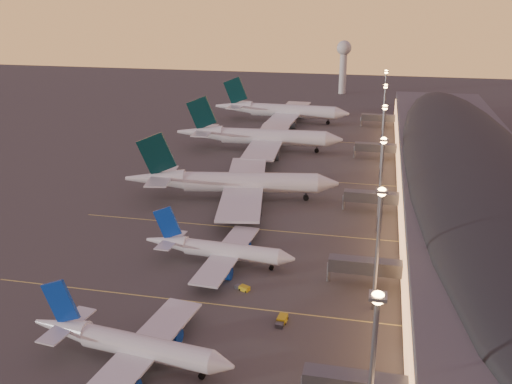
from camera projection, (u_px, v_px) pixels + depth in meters
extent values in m
plane|color=#3D3B39|center=(201.00, 290.00, 121.76)|extent=(700.00, 700.00, 0.00)
cylinder|color=silver|center=(147.00, 348.00, 95.77)|extent=(24.02, 6.82, 4.04)
cone|color=silver|center=(223.00, 365.00, 91.48)|extent=(4.28, 4.46, 4.04)
cone|color=silver|center=(61.00, 327.00, 100.96)|extent=(11.11, 5.28, 4.04)
cube|color=silver|center=(142.00, 350.00, 96.36)|extent=(10.86, 34.57, 0.44)
cylinder|color=navy|center=(167.00, 334.00, 103.23)|extent=(5.68, 3.64, 3.03)
cube|color=navy|center=(61.00, 301.00, 99.06)|extent=(7.42, 1.48, 8.76)
cube|color=silver|center=(67.00, 325.00, 100.35)|extent=(5.25, 12.61, 0.28)
cylinder|color=black|center=(202.00, 374.00, 93.60)|extent=(0.36, 0.36, 1.59)
cylinder|color=black|center=(202.00, 376.00, 93.67)|extent=(1.21, 0.84, 1.13)
cylinder|color=black|center=(147.00, 351.00, 99.81)|extent=(0.36, 0.36, 1.59)
cylinder|color=black|center=(147.00, 352.00, 99.89)|extent=(1.21, 0.84, 1.13)
cylinder|color=black|center=(130.00, 370.00, 94.78)|extent=(0.36, 0.36, 1.59)
cylinder|color=black|center=(130.00, 371.00, 94.85)|extent=(1.21, 0.84, 1.13)
cylinder|color=silver|center=(232.00, 251.00, 131.91)|extent=(22.77, 5.13, 3.85)
cone|color=silver|center=(287.00, 258.00, 128.55)|extent=(3.86, 4.05, 3.85)
cone|color=silver|center=(167.00, 242.00, 135.95)|extent=(10.40, 4.42, 3.85)
cube|color=silver|center=(227.00, 254.00, 132.41)|extent=(8.40, 32.70, 0.42)
cylinder|color=navy|center=(240.00, 247.00, 139.12)|extent=(5.26, 3.17, 2.88)
cylinder|color=navy|center=(220.00, 273.00, 126.18)|extent=(5.26, 3.17, 2.88)
cube|color=navy|center=(167.00, 223.00, 134.17)|extent=(7.07, 0.98, 8.34)
cube|color=silver|center=(171.00, 240.00, 135.44)|extent=(4.31, 11.85, 0.27)
cylinder|color=black|center=(271.00, 267.00, 130.36)|extent=(0.32, 0.32, 1.52)
cylinder|color=black|center=(271.00, 268.00, 130.44)|extent=(1.11, 0.73, 1.08)
cylinder|color=black|center=(228.00, 256.00, 135.71)|extent=(0.32, 0.32, 1.52)
cylinder|color=black|center=(228.00, 257.00, 135.78)|extent=(1.11, 0.73, 1.08)
cylinder|color=black|center=(221.00, 266.00, 130.82)|extent=(0.32, 0.32, 1.52)
cylinder|color=black|center=(221.00, 267.00, 130.89)|extent=(1.11, 0.73, 1.08)
cylinder|color=silver|center=(251.00, 182.00, 173.39)|extent=(40.82, 12.96, 6.10)
cone|color=silver|center=(328.00, 184.00, 172.40)|extent=(7.46, 7.13, 6.10)
cone|color=silver|center=(155.00, 179.00, 174.37)|extent=(19.01, 9.15, 6.10)
cube|color=silver|center=(244.00, 186.00, 173.82)|extent=(21.69, 60.14, 0.67)
cylinder|color=#525559|center=(251.00, 179.00, 186.69)|extent=(9.77, 6.08, 4.58)
cylinder|color=#525559|center=(246.00, 207.00, 162.21)|extent=(9.77, 6.08, 4.58)
cube|color=#08292A|center=(157.00, 154.00, 171.72)|extent=(12.02, 2.97, 13.55)
cube|color=silver|center=(162.00, 176.00, 173.97)|extent=(10.07, 22.05, 0.43)
cylinder|color=black|center=(306.00, 196.00, 174.08)|extent=(0.57, 0.57, 2.44)
cylinder|color=black|center=(306.00, 198.00, 174.21)|extent=(1.87, 1.35, 1.71)
cylinder|color=black|center=(241.00, 191.00, 178.97)|extent=(0.57, 0.57, 2.44)
cylinder|color=black|center=(241.00, 192.00, 179.09)|extent=(1.87, 1.35, 1.71)
cylinder|color=black|center=(239.00, 200.00, 170.91)|extent=(0.57, 0.57, 2.44)
cylinder|color=black|center=(239.00, 201.00, 171.03)|extent=(1.87, 1.35, 1.71)
cylinder|color=silver|center=(273.00, 137.00, 227.06)|extent=(41.77, 8.67, 6.27)
cone|color=silver|center=(334.00, 140.00, 223.45)|extent=(7.04, 6.65, 6.27)
cone|color=silver|center=(200.00, 132.00, 231.31)|extent=(19.06, 7.35, 6.27)
cube|color=silver|center=(268.00, 140.00, 227.72)|extent=(15.54, 61.22, 0.69)
cylinder|color=#525559|center=(276.00, 137.00, 240.65)|extent=(9.62, 5.24, 4.70)
cylinder|color=#525559|center=(267.00, 154.00, 215.79)|extent=(9.62, 5.24, 4.70)
cube|color=#08292A|center=(202.00, 113.00, 228.49)|extent=(12.40, 1.66, 13.92)
cube|color=silver|center=(205.00, 130.00, 230.65)|extent=(7.95, 22.18, 0.44)
cylinder|color=black|center=(317.00, 150.00, 225.90)|extent=(0.53, 0.53, 2.51)
cylinder|color=black|center=(317.00, 151.00, 226.02)|extent=(1.82, 1.20, 1.76)
cylinder|color=black|center=(267.00, 145.00, 233.10)|extent=(0.53, 0.53, 2.51)
cylinder|color=black|center=(267.00, 146.00, 233.22)|extent=(1.82, 1.20, 1.76)
cylinder|color=black|center=(263.00, 150.00, 224.92)|extent=(0.53, 0.53, 2.51)
cylinder|color=black|center=(263.00, 151.00, 225.04)|extent=(1.82, 1.20, 1.76)
cylinder|color=silver|center=(293.00, 111.00, 277.17)|extent=(41.45, 7.65, 6.24)
cone|color=silver|center=(342.00, 114.00, 271.53)|extent=(6.86, 6.46, 6.24)
cone|color=silver|center=(234.00, 107.00, 283.95)|extent=(18.84, 6.87, 6.24)
cube|color=silver|center=(289.00, 113.00, 278.00)|extent=(14.04, 60.68, 0.69)
cylinder|color=#525559|center=(296.00, 112.00, 290.51)|extent=(9.47, 5.00, 4.68)
cylinder|color=#525559|center=(286.00, 123.00, 266.25)|extent=(9.47, 5.00, 4.68)
cube|color=#08292A|center=(235.00, 91.00, 281.07)|extent=(12.33, 1.36, 13.85)
cube|color=silver|center=(238.00, 105.00, 283.11)|extent=(7.39, 21.93, 0.44)
cylinder|color=black|center=(328.00, 122.00, 274.54)|extent=(0.52, 0.52, 2.50)
cylinder|color=black|center=(328.00, 123.00, 274.66)|extent=(1.78, 1.15, 1.75)
cylinder|color=black|center=(288.00, 118.00, 283.38)|extent=(0.52, 0.52, 2.50)
cylinder|color=black|center=(288.00, 119.00, 283.51)|extent=(1.78, 1.15, 1.75)
cylinder|color=black|center=(284.00, 121.00, 275.40)|extent=(0.52, 0.52, 2.50)
cylinder|color=black|center=(284.00, 122.00, 275.53)|extent=(1.78, 1.15, 1.75)
cube|color=#4F4F54|center=(467.00, 180.00, 173.96)|extent=(40.00, 255.00, 12.00)
ellipsoid|color=black|center=(469.00, 161.00, 171.97)|extent=(39.00, 253.00, 10.92)
cube|color=#FDA35E|center=(399.00, 179.00, 178.40)|extent=(0.40, 244.80, 8.00)
cube|color=#525559|center=(356.00, 384.00, 85.70)|extent=(16.00, 3.20, 3.00)
cube|color=#525559|center=(366.00, 266.00, 122.56)|extent=(16.00, 3.20, 3.00)
cylinder|color=gray|center=(328.00, 272.00, 124.95)|extent=(0.70, 0.70, 4.40)
cube|color=#525559|center=(372.00, 197.00, 164.03)|extent=(16.00, 3.20, 3.00)
cylinder|color=gray|center=(343.00, 202.00, 166.42)|extent=(0.70, 0.70, 4.40)
cube|color=#525559|center=(376.00, 147.00, 216.56)|extent=(16.00, 3.20, 3.00)
cylinder|color=gray|center=(354.00, 152.00, 218.95)|extent=(0.70, 0.70, 4.40)
cube|color=#525559|center=(379.00, 118.00, 268.16)|extent=(16.00, 3.20, 3.00)
cylinder|color=gray|center=(361.00, 122.00, 270.55)|extent=(0.70, 0.70, 4.40)
cylinder|color=gray|center=(371.00, 383.00, 73.44)|extent=(0.70, 0.70, 25.00)
cube|color=gray|center=(378.00, 296.00, 69.24)|extent=(2.20, 2.20, 0.50)
sphere|color=#FFB35B|center=(378.00, 298.00, 69.30)|extent=(1.80, 1.80, 1.80)
cylinder|color=gray|center=(377.00, 253.00, 110.30)|extent=(0.70, 0.70, 25.00)
cube|color=gray|center=(382.00, 191.00, 106.10)|extent=(2.20, 2.20, 0.50)
sphere|color=#FFB35B|center=(382.00, 192.00, 106.16)|extent=(1.80, 1.80, 1.80)
cylinder|color=gray|center=(380.00, 188.00, 147.16)|extent=(0.70, 0.70, 25.00)
cube|color=gray|center=(384.00, 140.00, 142.96)|extent=(2.20, 2.20, 0.50)
sphere|color=#FFB35B|center=(384.00, 141.00, 143.02)|extent=(1.80, 1.80, 1.80)
cylinder|color=gray|center=(382.00, 145.00, 188.62)|extent=(0.70, 0.70, 25.00)
cube|color=gray|center=(385.00, 107.00, 184.42)|extent=(2.20, 2.20, 0.50)
sphere|color=#FFB35B|center=(385.00, 107.00, 184.49)|extent=(1.80, 1.80, 1.80)
cylinder|color=gray|center=(383.00, 117.00, 230.09)|extent=(0.70, 0.70, 25.00)
cube|color=gray|center=(386.00, 86.00, 225.89)|extent=(2.20, 2.20, 0.50)
sphere|color=#FFB35B|center=(386.00, 86.00, 225.96)|extent=(1.80, 1.80, 1.80)
cylinder|color=gray|center=(384.00, 98.00, 271.56)|extent=(0.70, 0.70, 25.00)
cube|color=gray|center=(386.00, 71.00, 267.36)|extent=(2.20, 2.20, 0.50)
sphere|color=#FFB35B|center=(386.00, 72.00, 267.42)|extent=(1.80, 1.80, 1.80)
cylinder|color=silver|center=(343.00, 73.00, 355.01)|extent=(4.40, 4.40, 26.00)
sphere|color=silver|center=(344.00, 48.00, 350.05)|extent=(9.00, 9.00, 9.00)
cube|color=#D8C659|center=(194.00, 302.00, 117.15)|extent=(90.00, 0.36, 0.00)
cube|color=#D8C659|center=(241.00, 228.00, 154.01)|extent=(90.00, 0.36, 0.00)
cube|color=#D8C659|center=(272.00, 178.00, 195.48)|extent=(90.00, 0.36, 0.00)
cube|color=#D8C659|center=(296.00, 140.00, 246.16)|extent=(90.00, 0.36, 0.00)
cube|color=gold|center=(244.00, 288.00, 121.50)|extent=(2.51, 2.07, 0.99)
cube|color=#525559|center=(238.00, 287.00, 122.42)|extent=(1.61, 1.56, 0.72)
cylinder|color=black|center=(249.00, 289.00, 121.69)|extent=(0.43, 0.30, 0.40)
cylinder|color=black|center=(246.00, 292.00, 120.64)|extent=(0.43, 0.30, 0.40)
cylinder|color=black|center=(243.00, 287.00, 122.56)|extent=(0.43, 0.30, 0.40)
cylinder|color=black|center=(240.00, 290.00, 121.52)|extent=(0.43, 0.30, 0.40)
cube|color=gold|center=(282.00, 319.00, 109.94)|extent=(1.87, 2.76, 1.20)
cube|color=#525559|center=(280.00, 325.00, 108.22)|extent=(1.55, 1.65, 0.88)
cylinder|color=black|center=(280.00, 317.00, 111.18)|extent=(0.24, 0.50, 0.48)
cylinder|color=black|center=(288.00, 318.00, 110.71)|extent=(0.24, 0.50, 0.48)
cylinder|color=black|center=(277.00, 322.00, 109.41)|extent=(0.24, 0.50, 0.48)
cylinder|color=black|center=(285.00, 324.00, 108.94)|extent=(0.24, 0.50, 0.48)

